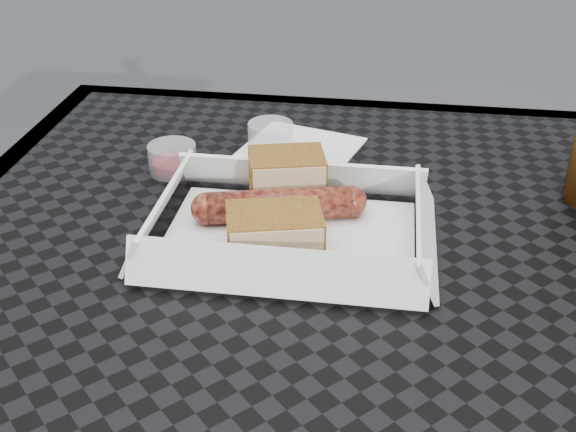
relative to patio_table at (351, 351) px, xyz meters
name	(u,v)px	position (x,y,z in m)	size (l,w,h in m)	color
patio_table	(351,351)	(0.00, 0.00, 0.00)	(0.80, 0.80, 0.74)	black
food_tray	(290,237)	(-0.06, 0.05, 0.08)	(0.22, 0.15, 0.00)	white
bratwurst	(279,205)	(-0.08, 0.08, 0.09)	(0.16, 0.06, 0.03)	maroon
bread_near	(287,176)	(-0.08, 0.13, 0.10)	(0.07, 0.05, 0.04)	brown
bread_far	(275,234)	(-0.07, 0.02, 0.10)	(0.08, 0.05, 0.04)	brown
veg_garnish	(341,272)	(-0.01, 0.00, 0.08)	(0.03, 0.03, 0.00)	#D94209
napkin	(299,150)	(-0.08, 0.24, 0.08)	(0.12, 0.12, 0.00)	white
condiment_cup_sauce	(173,158)	(-0.20, 0.17, 0.09)	(0.05, 0.05, 0.03)	maroon
condiment_cup_empty	(271,136)	(-0.11, 0.24, 0.09)	(0.05, 0.05, 0.03)	silver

